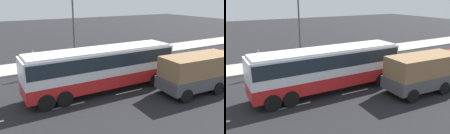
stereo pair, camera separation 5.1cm
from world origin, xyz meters
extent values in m
plane|color=black|center=(0.00, 0.00, 0.00)|extent=(120.00, 120.00, 0.00)
cube|color=#A8A399|center=(0.00, 8.25, 0.07)|extent=(80.00, 4.00, 0.15)
cube|color=white|center=(-5.07, -2.03, 0.00)|extent=(2.40, 0.16, 0.01)
cube|color=white|center=(-0.14, -2.03, 0.00)|extent=(2.40, 0.16, 0.01)
cube|color=white|center=(7.11, -2.03, 0.00)|extent=(2.40, 0.16, 0.01)
cube|color=red|center=(-1.86, -0.89, 1.01)|extent=(11.56, 2.45, 0.92)
cube|color=silver|center=(-1.86, -0.89, 2.34)|extent=(11.56, 2.45, 1.74)
cube|color=#1E2833|center=(-1.86, -0.89, 2.58)|extent=(11.33, 2.48, 0.96)
cube|color=#1E2833|center=(3.87, -0.90, 2.43)|extent=(0.12, 2.24, 1.40)
cube|color=silver|center=(-1.86, -0.89, 3.27)|extent=(11.10, 2.31, 0.12)
cylinder|color=black|center=(2.33, 0.27, 0.55)|extent=(1.10, 0.30, 1.10)
cylinder|color=black|center=(2.32, -2.07, 0.55)|extent=(1.10, 0.30, 1.10)
cylinder|color=black|center=(-5.23, 0.28, 0.55)|extent=(1.10, 0.30, 1.10)
cylinder|color=black|center=(-5.24, -2.06, 0.55)|extent=(1.10, 0.30, 1.10)
cylinder|color=black|center=(-6.43, 0.28, 0.55)|extent=(1.10, 0.30, 1.10)
cylinder|color=black|center=(-6.44, -2.05, 0.55)|extent=(1.10, 0.30, 1.10)
cube|color=#4C4C4F|center=(4.30, -4.48, 0.93)|extent=(6.11, 2.74, 0.90)
cube|color=olive|center=(4.30, -4.48, 2.11)|extent=(5.87, 2.63, 1.46)
cylinder|color=black|center=(8.80, -3.51, 0.48)|extent=(0.97, 0.33, 0.96)
cylinder|color=black|center=(5.33, -3.35, 0.48)|extent=(0.97, 0.33, 0.96)
cylinder|color=black|center=(5.22, -5.70, 0.48)|extent=(0.97, 0.33, 0.96)
cylinder|color=black|center=(2.26, -3.20, 0.48)|extent=(0.97, 0.33, 0.96)
cylinder|color=black|center=(2.15, -5.56, 0.48)|extent=(0.97, 0.33, 0.96)
cube|color=black|center=(11.04, -0.87, 0.67)|extent=(4.26, 1.89, 0.70)
cube|color=#1E2833|center=(10.75, -0.86, 1.27)|extent=(2.36, 1.71, 0.51)
cylinder|color=black|center=(12.52, -0.03, 0.32)|extent=(0.64, 0.21, 0.64)
cylinder|color=black|center=(9.59, 0.02, 0.32)|extent=(0.64, 0.21, 0.64)
cylinder|color=black|center=(9.56, -1.70, 0.32)|extent=(0.64, 0.21, 0.64)
cylinder|color=black|center=(7.97, 6.92, 0.58)|extent=(0.14, 0.14, 0.85)
cylinder|color=black|center=(7.95, 7.08, 0.58)|extent=(0.14, 0.14, 0.85)
cylinder|color=gold|center=(7.96, 7.00, 1.32)|extent=(0.32, 0.32, 0.64)
sphere|color=tan|center=(7.96, 7.00, 1.75)|extent=(0.23, 0.23, 0.23)
cylinder|color=brown|center=(-4.95, 8.37, 0.56)|extent=(0.14, 0.14, 0.82)
cylinder|color=brown|center=(-5.11, 8.35, 0.56)|extent=(0.14, 0.14, 0.82)
cylinder|color=beige|center=(-5.03, 8.36, 1.27)|extent=(0.32, 0.32, 0.61)
sphere|color=brown|center=(-5.03, 8.36, 1.69)|extent=(0.22, 0.22, 0.22)
cylinder|color=#47474C|center=(-1.20, 6.49, 3.82)|extent=(0.16, 0.16, 7.33)
camera|label=1|loc=(-9.64, -15.96, 6.99)|focal=38.08mm
camera|label=2|loc=(-9.69, -15.94, 6.99)|focal=38.08mm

